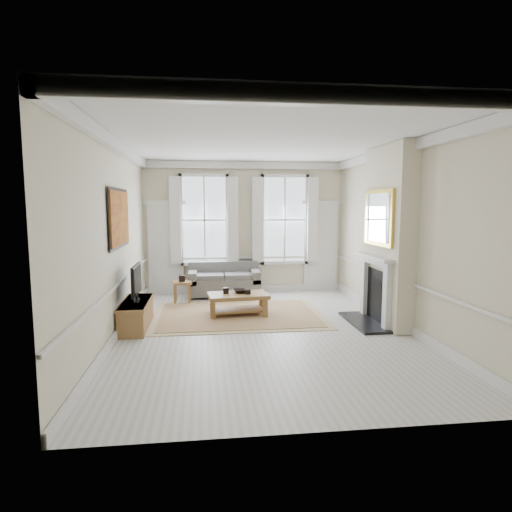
{
  "coord_description": "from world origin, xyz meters",
  "views": [
    {
      "loc": [
        -1.05,
        -7.57,
        2.28
      ],
      "look_at": [
        -0.01,
        1.03,
        1.25
      ],
      "focal_mm": 30.0,
      "sensor_mm": 36.0,
      "label": 1
    }
  ],
  "objects": [
    {
      "name": "floor",
      "position": [
        0.0,
        0.0,
        0.0
      ],
      "size": [
        7.2,
        7.2,
        0.0
      ],
      "primitive_type": "plane",
      "color": "#B7B5AD",
      "rests_on": "ground"
    },
    {
      "name": "ceiling",
      "position": [
        0.0,
        0.0,
        3.4
      ],
      "size": [
        7.2,
        7.2,
        0.0
      ],
      "primitive_type": "plane",
      "rotation": [
        3.14,
        0.0,
        0.0
      ],
      "color": "white",
      "rests_on": "back_wall"
    },
    {
      "name": "back_wall",
      "position": [
        0.0,
        3.6,
        1.7
      ],
      "size": [
        5.2,
        0.0,
        5.2
      ],
      "primitive_type": "plane",
      "rotation": [
        1.57,
        0.0,
        0.0
      ],
      "color": "beige",
      "rests_on": "floor"
    },
    {
      "name": "left_wall",
      "position": [
        -2.6,
        0.0,
        1.7
      ],
      "size": [
        0.0,
        7.2,
        7.2
      ],
      "primitive_type": "plane",
      "rotation": [
        1.57,
        0.0,
        1.57
      ],
      "color": "beige",
      "rests_on": "floor"
    },
    {
      "name": "right_wall",
      "position": [
        2.6,
        0.0,
        1.7
      ],
      "size": [
        0.0,
        7.2,
        7.2
      ],
      "primitive_type": "plane",
      "rotation": [
        1.57,
        0.0,
        -1.57
      ],
      "color": "beige",
      "rests_on": "floor"
    },
    {
      "name": "window_left",
      "position": [
        -1.05,
        3.55,
        1.9
      ],
      "size": [
        1.26,
        0.2,
        2.2
      ],
      "primitive_type": null,
      "color": "#B2BCC6",
      "rests_on": "back_wall"
    },
    {
      "name": "window_right",
      "position": [
        1.05,
        3.55,
        1.9
      ],
      "size": [
        1.26,
        0.2,
        2.2
      ],
      "primitive_type": null,
      "color": "#B2BCC6",
      "rests_on": "back_wall"
    },
    {
      "name": "door_left",
      "position": [
        -2.05,
        3.56,
        1.15
      ],
      "size": [
        0.9,
        0.08,
        2.3
      ],
      "primitive_type": "cube",
      "color": "silver",
      "rests_on": "floor"
    },
    {
      "name": "door_right",
      "position": [
        2.05,
        3.56,
        1.15
      ],
      "size": [
        0.9,
        0.08,
        2.3
      ],
      "primitive_type": "cube",
      "color": "silver",
      "rests_on": "floor"
    },
    {
      "name": "painting",
      "position": [
        -2.56,
        0.3,
        2.05
      ],
      "size": [
        0.05,
        1.66,
        1.06
      ],
      "primitive_type": "cube",
      "color": "#BF7B20",
      "rests_on": "left_wall"
    },
    {
      "name": "chimney_breast",
      "position": [
        2.43,
        0.2,
        1.7
      ],
      "size": [
        0.35,
        1.7,
        3.38
      ],
      "primitive_type": "cube",
      "color": "beige",
      "rests_on": "floor"
    },
    {
      "name": "hearth",
      "position": [
        2.0,
        0.2,
        0.03
      ],
      "size": [
        0.55,
        1.5,
        0.05
      ],
      "primitive_type": "cube",
      "color": "black",
      "rests_on": "floor"
    },
    {
      "name": "fireplace",
      "position": [
        2.2,
        0.2,
        0.73
      ],
      "size": [
        0.21,
        1.45,
        1.33
      ],
      "color": "silver",
      "rests_on": "floor"
    },
    {
      "name": "mirror",
      "position": [
        2.21,
        0.2,
        2.05
      ],
      "size": [
        0.06,
        1.26,
        1.06
      ],
      "primitive_type": "cube",
      "color": "gold",
      "rests_on": "chimney_breast"
    },
    {
      "name": "sofa",
      "position": [
        -0.58,
        3.11,
        0.35
      ],
      "size": [
        1.76,
        0.86,
        0.84
      ],
      "color": "#60615E",
      "rests_on": "floor"
    },
    {
      "name": "side_table",
      "position": [
        -1.59,
        2.46,
        0.4
      ],
      "size": [
        0.48,
        0.48,
        0.5
      ],
      "rotation": [
        0.0,
        0.0,
        0.19
      ],
      "color": "brown",
      "rests_on": "floor"
    },
    {
      "name": "rug",
      "position": [
        -0.38,
        1.11,
        0.01
      ],
      "size": [
        3.5,
        2.6,
        0.02
      ],
      "primitive_type": "cube",
      "color": "#A17D53",
      "rests_on": "floor"
    },
    {
      "name": "coffee_table",
      "position": [
        -0.38,
        1.11,
        0.38
      ],
      "size": [
        1.28,
        0.82,
        0.46
      ],
      "rotation": [
        0.0,
        0.0,
        0.09
      ],
      "color": "brown",
      "rests_on": "rug"
    },
    {
      "name": "ceramic_pot_a",
      "position": [
        -0.63,
        1.16,
        0.52
      ],
      "size": [
        0.13,
        0.13,
        0.13
      ],
      "primitive_type": "cylinder",
      "color": "black",
      "rests_on": "coffee_table"
    },
    {
      "name": "ceramic_pot_b",
      "position": [
        -0.18,
        1.06,
        0.5
      ],
      "size": [
        0.13,
        0.13,
        0.09
      ],
      "primitive_type": "cylinder",
      "color": "black",
      "rests_on": "coffee_table"
    },
    {
      "name": "bowl",
      "position": [
        -0.33,
        1.21,
        0.49
      ],
      "size": [
        0.38,
        0.38,
        0.07
      ],
      "primitive_type": "imported",
      "rotation": [
        0.0,
        0.0,
        0.37
      ],
      "color": "black",
      "rests_on": "coffee_table"
    },
    {
      "name": "tv_stand",
      "position": [
        -2.34,
        0.43,
        0.25
      ],
      "size": [
        0.46,
        1.43,
        0.51
      ],
      "primitive_type": "cube",
      "color": "brown",
      "rests_on": "floor"
    },
    {
      "name": "tv",
      "position": [
        -2.32,
        0.43,
        0.9
      ],
      "size": [
        0.08,
        0.9,
        0.68
      ],
      "color": "black",
      "rests_on": "tv_stand"
    }
  ]
}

